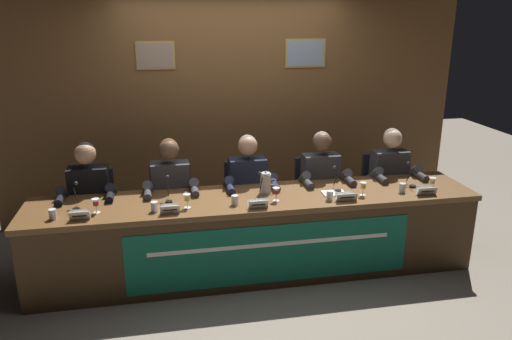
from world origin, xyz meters
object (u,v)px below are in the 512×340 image
at_px(juice_glass_right, 363,186).
at_px(document_stack_right, 334,193).
at_px(panelist_center, 249,188).
at_px(water_pitcher_central, 266,183).
at_px(microphone_center, 261,190).
at_px(panelist_far_left, 89,198).
at_px(nameplate_center, 258,204).
at_px(chair_right, 315,201).
at_px(microphone_far_left, 76,201).
at_px(chair_left, 172,212).
at_px(nameplate_far_left, 80,215).
at_px(water_cup_center, 235,201).
at_px(microphone_right, 337,183).
at_px(nameplate_far_right, 427,191).
at_px(panelist_left, 171,193).
at_px(juice_glass_center, 276,192).
at_px(panelist_right, 322,183).
at_px(microphone_far_right, 411,178).
at_px(juice_glass_far_left, 96,203).
at_px(conference_table, 259,225).
at_px(water_cup_far_left, 53,215).
at_px(water_cup_right, 330,196).
at_px(chair_far_right, 382,197).
at_px(nameplate_right, 346,197).
at_px(water_cup_left, 155,207).
at_px(microphone_left, 168,194).
at_px(juice_glass_far_right, 432,182).
at_px(chair_far_left, 95,217).
at_px(chair_center, 246,207).
at_px(juice_glass_left, 187,198).
at_px(water_cup_far_right, 402,188).

height_order(juice_glass_right, document_stack_right, juice_glass_right).
xyz_separation_m(panelist_center, juice_glass_right, (0.96, -0.52, 0.13)).
height_order(water_pitcher_central, document_stack_right, water_pitcher_central).
bearing_deg(microphone_center, panelist_far_left, 165.63).
distance_m(nameplate_center, chair_right, 1.21).
relative_size(microphone_far_left, chair_left, 0.25).
xyz_separation_m(nameplate_far_left, water_cup_center, (1.27, 0.09, -0.00)).
relative_size(microphone_center, chair_right, 0.25).
bearing_deg(chair_left, water_cup_center, -53.76).
height_order(microphone_right, nameplate_far_right, microphone_right).
bearing_deg(panelist_left, juice_glass_center, -29.24).
relative_size(panelist_right, microphone_far_right, 5.60).
distance_m(juice_glass_far_left, panelist_center, 1.46).
relative_size(conference_table, water_cup_far_left, 47.50).
relative_size(water_cup_right, chair_far_right, 0.10).
distance_m(juice_glass_far_left, nameplate_right, 2.13).
relative_size(water_cup_center, microphone_far_right, 0.39).
height_order(water_cup_left, microphone_left, microphone_left).
distance_m(microphone_left, document_stack_right, 1.49).
relative_size(water_cup_right, nameplate_far_right, 0.45).
bearing_deg(juice_glass_far_right, nameplate_far_right, -137.28).
bearing_deg(water_cup_right, juice_glass_center, 172.04).
distance_m(nameplate_far_left, water_pitcher_central, 1.63).
height_order(panelist_far_left, microphone_center, panelist_far_left).
relative_size(microphone_right, nameplate_far_right, 1.16).
distance_m(panelist_left, water_pitcher_central, 0.91).
height_order(panelist_center, water_pitcher_central, panelist_center).
xyz_separation_m(chair_far_left, nameplate_far_right, (3.02, -0.81, 0.36)).
relative_size(water_cup_center, microphone_right, 0.39).
height_order(nameplate_center, microphone_far_right, microphone_far_right).
xyz_separation_m(juice_glass_far_left, microphone_center, (1.41, 0.09, -0.01)).
height_order(chair_left, nameplate_far_right, chair_left).
relative_size(panelist_right, microphone_right, 5.60).
distance_m(chair_left, nameplate_far_right, 2.44).
relative_size(chair_left, document_stack_right, 4.13).
bearing_deg(chair_left, microphone_far_left, -144.80).
height_order(chair_right, nameplate_far_right, chair_right).
bearing_deg(panelist_far_left, panelist_left, 0.00).
distance_m(panelist_center, nameplate_center, 0.65).
distance_m(water_cup_left, juice_glass_center, 1.05).
relative_size(chair_left, juice_glass_right, 7.12).
bearing_deg(nameplate_far_right, microphone_far_left, 175.31).
bearing_deg(conference_table, juice_glass_center, -10.16).
relative_size(nameplate_far_left, chair_center, 0.18).
relative_size(panelist_right, chair_far_right, 1.37).
xyz_separation_m(panelist_far_left, nameplate_center, (1.46, -0.65, 0.08)).
distance_m(conference_table, microphone_center, 0.32).
relative_size(water_cup_far_left, panelist_right, 0.07).
distance_m(juice_glass_left, water_cup_far_right, 1.97).
height_order(chair_left, water_cup_center, chair_left).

